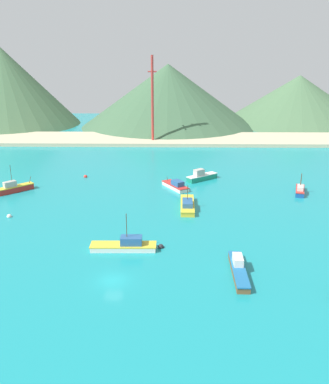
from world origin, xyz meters
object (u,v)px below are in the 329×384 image
fishing_boat_8 (14,188)px  buoy_1 (86,177)px  fishing_boat_1 (201,176)px  fishing_boat_4 (176,185)px  fishing_boat_0 (187,205)px  fishing_boat_2 (239,269)px  buoy_2 (161,247)px  fishing_boat_5 (300,190)px  radio_tower (152,100)px  fishing_boat_6 (125,245)px  buoy_0 (9,216)px

fishing_boat_8 → buoy_1: fishing_boat_8 is taller
fishing_boat_1 → fishing_boat_8: size_ratio=1.08×
fishing_boat_4 → buoy_1: bearing=158.8°
fishing_boat_0 → fishing_boat_2: fishing_boat_0 is taller
fishing_boat_0 → buoy_2: 19.27m
fishing_boat_0 → fishing_boat_4: bearing=99.9°
fishing_boat_0 → fishing_boat_5: (26.28, 10.02, 0.06)m
radio_tower → fishing_boat_5: bearing=-56.7°
fishing_boat_0 → fishing_boat_2: 27.71m
fishing_boat_5 → fishing_boat_6: bearing=-141.7°
fishing_boat_8 → buoy_2: size_ratio=7.96×
fishing_boat_8 → fishing_boat_0: bearing=-14.1°
fishing_boat_5 → buoy_1: fishing_boat_5 is taller
fishing_boat_4 → buoy_2: size_ratio=9.00×
buoy_1 → fishing_boat_6: bearing=-70.4°
fishing_boat_5 → fishing_boat_6: size_ratio=0.67×
fishing_boat_2 → buoy_1: bearing=123.3°
fishing_boat_2 → fishing_boat_5: fishing_boat_5 is taller
fishing_boat_4 → radio_tower: (-7.76, 52.20, 14.56)m
fishing_boat_4 → fishing_boat_6: 33.67m
fishing_boat_8 → radio_tower: 64.55m
fishing_boat_6 → buoy_2: fishing_boat_6 is taller
fishing_boat_4 → radio_tower: radio_tower is taller
fishing_boat_0 → buoy_1: (-25.77, 22.27, -0.60)m
fishing_boat_2 → fishing_boat_8: 59.44m
fishing_boat_4 → fishing_boat_2: bearing=-77.5°
fishing_boat_5 → buoy_0: 63.63m
fishing_boat_6 → fishing_boat_8: (-29.09, 29.38, 0.18)m
fishing_boat_4 → buoy_1: fishing_boat_4 is taller
fishing_boat_5 → buoy_1: 53.47m
fishing_boat_4 → radio_tower: 54.75m
fishing_boat_0 → fishing_boat_2: bearing=-76.3°
fishing_boat_1 → fishing_boat_4: fishing_boat_1 is taller
fishing_boat_8 → fishing_boat_5: bearing=-0.0°
fishing_boat_2 → buoy_2: 14.31m
fishing_boat_5 → fishing_boat_1: bearing=155.0°
fishing_boat_4 → buoy_0: fishing_boat_4 is taller
fishing_boat_4 → fishing_boat_6: bearing=-104.8°
fishing_boat_0 → fishing_boat_6: (-10.90, -19.35, 0.03)m
fishing_boat_6 → buoy_2: 5.93m
fishing_boat_2 → fishing_boat_6: fishing_boat_6 is taller
fishing_boat_4 → fishing_boat_8: (-37.68, -3.17, 0.20)m
fishing_boat_1 → fishing_boat_5: 24.29m
fishing_boat_6 → radio_tower: (0.83, 84.75, 14.54)m
fishing_boat_4 → fishing_boat_6: fishing_boat_6 is taller
fishing_boat_1 → fishing_boat_5: fishing_boat_5 is taller
fishing_boat_0 → buoy_0: bearing=-171.1°
fishing_boat_6 → radio_tower: bearing=89.4°
fishing_boat_6 → radio_tower: radio_tower is taller
fishing_boat_0 → buoy_2: bearing=-105.2°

